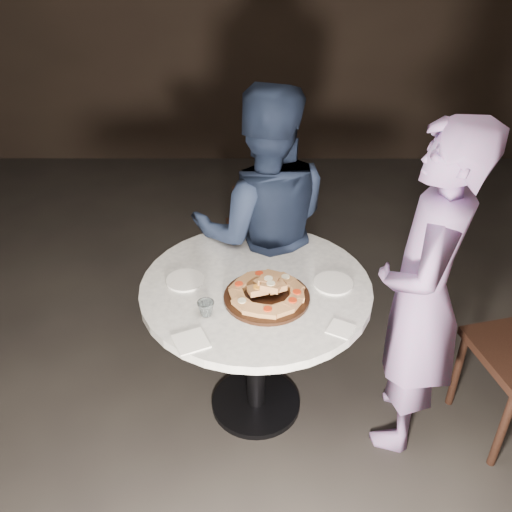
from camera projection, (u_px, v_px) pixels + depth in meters
The scene contains 12 objects.
floor at pixel (267, 426), 3.04m from camera, with size 7.00×7.00×0.00m, color black.
table at pixel (256, 310), 2.79m from camera, with size 1.11×1.11×0.83m.
serving_board at pixel (267, 297), 2.61m from camera, with size 0.40×0.40×0.02m, color black.
focaccia_pile at pixel (267, 291), 2.59m from camera, with size 0.35×0.35×0.09m.
plate_left at pixel (185, 280), 2.73m from camera, with size 0.18×0.18×0.01m, color white.
plate_right at pixel (333, 283), 2.71m from camera, with size 0.19×0.19×0.01m, color white.
water_glass at pixel (206, 308), 2.50m from camera, with size 0.08×0.08×0.07m, color silver.
napkin_near at pixel (191, 341), 2.37m from camera, with size 0.13×0.13×0.01m, color white.
napkin_far at pixel (341, 329), 2.44m from camera, with size 0.10×0.10×0.01m, color white.
chair_far at pixel (265, 232), 3.67m from camera, with size 0.51×0.52×0.94m.
diner_navy at pixel (264, 231), 3.14m from camera, with size 0.80×0.62×1.64m, color #141D32.
diner_teal at pixel (422, 297), 2.58m from camera, with size 0.62×0.41×1.71m, color #856AA5.
Camera 1 is at (-0.06, -2.03, 2.44)m, focal length 40.00 mm.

